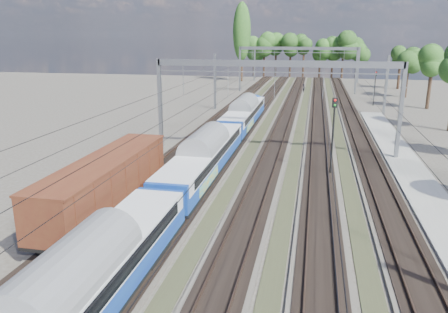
% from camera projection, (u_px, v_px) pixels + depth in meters
% --- Properties ---
extents(track_bed, '(21.00, 130.00, 0.34)m').
position_uv_depth(track_bed, '(284.00, 123.00, 57.18)').
color(track_bed, '#47423A').
rests_on(track_bed, ground).
extents(platform, '(3.00, 70.00, 0.30)m').
position_uv_depth(platform, '(426.00, 196.00, 31.25)').
color(platform, gray).
rests_on(platform, ground).
extents(catenary, '(25.65, 130.00, 9.00)m').
position_uv_depth(catenary, '(292.00, 70.00, 62.66)').
color(catenary, gray).
rests_on(catenary, ground).
extents(tree_belt, '(39.03, 99.70, 12.14)m').
position_uv_depth(tree_belt, '(330.00, 49.00, 98.89)').
color(tree_belt, black).
rests_on(tree_belt, ground).
extents(poplar, '(4.40, 4.40, 19.04)m').
position_uv_depth(poplar, '(242.00, 32.00, 106.81)').
color(poplar, black).
rests_on(poplar, ground).
extents(emu_train, '(2.78, 58.85, 4.06)m').
position_uv_depth(emu_train, '(204.00, 153.00, 34.06)').
color(emu_train, black).
rests_on(emu_train, ground).
extents(freight_boxcar, '(2.93, 14.14, 3.65)m').
position_uv_depth(freight_boxcar, '(106.00, 182.00, 27.87)').
color(freight_boxcar, black).
rests_on(freight_boxcar, ground).
extents(worker, '(0.46, 0.64, 1.64)m').
position_uv_depth(worker, '(304.00, 88.00, 88.65)').
color(worker, black).
rests_on(worker, ground).
extents(signal_near, '(0.45, 0.41, 6.45)m').
position_uv_depth(signal_near, '(333.00, 127.00, 35.40)').
color(signal_near, black).
rests_on(signal_near, ground).
extents(signal_far, '(0.39, 0.35, 5.57)m').
position_uv_depth(signal_far, '(375.00, 84.00, 71.16)').
color(signal_far, black).
rests_on(signal_far, ground).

